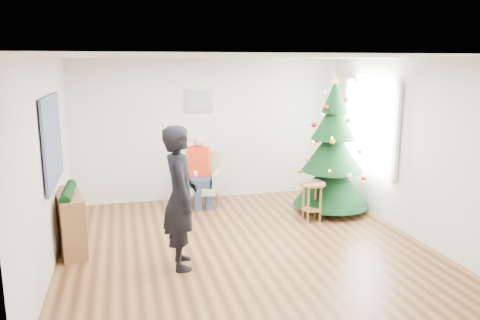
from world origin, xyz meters
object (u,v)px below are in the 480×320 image
object	(u,v)px
armchair	(201,186)
console	(71,222)
stool	(312,201)
christmas_tree	(333,152)
standing_man	(180,197)

from	to	relation	value
armchair	console	world-z (taller)	armchair
armchair	console	bearing A→B (deg)	-120.60
stool	armchair	bearing A→B (deg)	140.46
armchair	console	xyz separation A→B (m)	(-2.08, -1.65, 0.05)
christmas_tree	console	world-z (taller)	christmas_tree
stool	armchair	size ratio (longest dim) A/B	0.66
standing_man	console	bearing A→B (deg)	59.13
standing_man	console	distance (m)	1.72
standing_man	christmas_tree	bearing A→B (deg)	-59.02
armchair	stool	bearing A→B (deg)	-18.47
christmas_tree	armchair	world-z (taller)	christmas_tree
armchair	standing_man	xyz separation A→B (m)	(-0.69, -2.53, 0.55)
console	standing_man	bearing A→B (deg)	-43.47
armchair	standing_man	world-z (taller)	standing_man
standing_man	armchair	bearing A→B (deg)	-13.90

